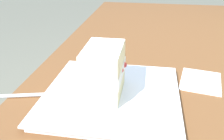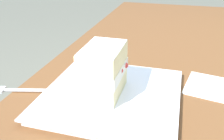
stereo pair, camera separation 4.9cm
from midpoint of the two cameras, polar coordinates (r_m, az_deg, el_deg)
The scene contains 5 objects.
patio_table at distance 0.73m, azimuth 19.05°, elevation -6.45°, with size 1.70×0.77×0.72m.
dessert_plate at distance 0.52m, azimuth 2.72°, elevation -5.86°, with size 0.28×0.28×0.02m.
cake_slice at distance 0.49m, azimuth 0.83°, elevation -0.22°, with size 0.11×0.09×0.10m.
dessert_fork at distance 0.57m, azimuth -17.67°, elevation -4.57°, with size 0.06×0.17×0.01m.
paper_napkin at distance 0.61m, azimuth 23.39°, elevation -3.49°, with size 0.13×0.11×0.00m.
Camera 2 is at (-0.61, 0.05, 1.00)m, focal length 39.32 mm.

